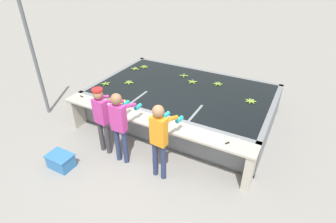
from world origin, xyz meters
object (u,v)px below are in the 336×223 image
banana_bunch_floating_3 (129,82)px  knife_0 (230,142)px  banana_bunch_floating_4 (144,67)px  banana_bunch_floating_5 (106,84)px  crate (61,161)px  banana_bunch_floating_7 (135,69)px  knife_1 (83,97)px  support_post_left (35,60)px  banana_bunch_floating_2 (184,76)px  banana_bunch_floating_6 (251,101)px  banana_bunch_ledge_0 (154,118)px  worker_0 (102,115)px  banana_bunch_floating_1 (218,84)px  banana_bunch_floating_0 (192,82)px  worker_1 (120,122)px  worker_2 (160,135)px

banana_bunch_floating_3 → knife_0: size_ratio=0.90×
banana_bunch_floating_4 → banana_bunch_floating_5: size_ratio=1.01×
knife_0 → crate: 3.61m
banana_bunch_floating_3 → banana_bunch_floating_5: 0.65m
banana_bunch_floating_3 → banana_bunch_floating_7: 1.03m
banana_bunch_floating_7 → crate: bearing=-81.6°
banana_bunch_floating_3 → knife_1: 1.37m
knife_0 → banana_bunch_floating_5: bearing=166.4°
banana_bunch_floating_5 → support_post_left: support_post_left is taller
banana_bunch_floating_2 → banana_bunch_floating_4: same height
knife_0 → support_post_left: (-5.38, 0.03, 0.73)m
banana_bunch_floating_6 → knife_0: size_ratio=0.92×
banana_bunch_floating_6 → banana_bunch_ledge_0: banana_bunch_ledge_0 is taller
worker_0 → banana_bunch_floating_6: (2.68, 2.37, -0.10)m
banana_bunch_floating_1 → knife_1: 3.65m
banana_bunch_floating_1 → banana_bunch_floating_4: bearing=177.5°
banana_bunch_floating_2 → crate: size_ratio=0.50×
banana_bunch_floating_7 → support_post_left: size_ratio=0.09×
banana_bunch_floating_3 → crate: 2.85m
banana_bunch_floating_1 → banana_bunch_floating_6: (1.04, -0.58, -0.00)m
worker_0 → banana_bunch_floating_0: worker_0 is taller
banana_bunch_floating_6 → knife_0: (0.04, -1.84, -0.01)m
banana_bunch_floating_6 → banana_bunch_floating_7: bearing=173.8°
banana_bunch_floating_3 → banana_bunch_ledge_0: bearing=-38.4°
worker_0 → worker_1: worker_1 is taller
banana_bunch_floating_0 → banana_bunch_floating_2: same height
banana_bunch_floating_5 → knife_0: 3.98m
banana_bunch_floating_5 → worker_0: bearing=-52.0°
banana_bunch_ledge_0 → banana_bunch_floating_0: bearing=90.8°
banana_bunch_floating_5 → knife_1: (0.02, -0.90, -0.01)m
banana_bunch_floating_6 → banana_bunch_floating_2: bearing=163.0°
crate → banana_bunch_floating_5: bearing=105.0°
worker_2 → knife_1: bearing=165.7°
knife_0 → worker_1: bearing=-164.2°
worker_0 → banana_bunch_floating_5: size_ratio=5.92×
banana_bunch_floating_4 → banana_bunch_floating_5: bearing=-99.3°
worker_1 → banana_bunch_floating_6: bearing=49.0°
crate → banana_bunch_floating_2: bearing=75.1°
banana_bunch_floating_2 → banana_bunch_floating_6: 2.23m
banana_bunch_floating_7 → knife_0: (3.77, -2.25, -0.01)m
crate → support_post_left: support_post_left is taller
banana_bunch_floating_6 → banana_bunch_floating_0: bearing=168.0°
worker_1 → banana_bunch_floating_0: bearing=81.9°
banana_bunch_floating_0 → banana_bunch_floating_2: (-0.40, 0.28, 0.00)m
knife_0 → banana_bunch_floating_3: bearing=158.6°
worker_2 → knife_0: worker_2 is taller
worker_2 → knife_0: (1.21, 0.64, -0.15)m
worker_0 → banana_bunch_floating_7: bearing=110.7°
worker_0 → banana_bunch_ledge_0: (0.98, 0.57, -0.10)m
banana_bunch_floating_4 → banana_bunch_floating_2: bearing=-1.4°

